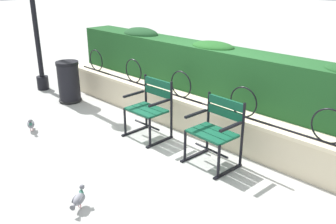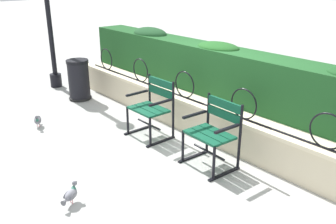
# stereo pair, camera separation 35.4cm
# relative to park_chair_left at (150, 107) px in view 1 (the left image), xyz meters

# --- Properties ---
(ground_plane) EXTENTS (60.00, 60.00, 0.00)m
(ground_plane) POSITION_rel_park_chair_left_xyz_m (0.49, -0.16, -0.47)
(ground_plane) COLOR #ADADA8
(stone_wall) EXTENTS (6.70, 0.41, 0.52)m
(stone_wall) POSITION_rel_park_chair_left_xyz_m (0.49, 0.60, -0.20)
(stone_wall) COLOR beige
(stone_wall) RESTS_ON ground
(iron_arch_fence) EXTENTS (6.18, 0.02, 0.42)m
(iron_arch_fence) POSITION_rel_park_chair_left_xyz_m (0.18, 0.53, 0.23)
(iron_arch_fence) COLOR black
(iron_arch_fence) RESTS_ON stone_wall
(hedge_row) EXTENTS (6.57, 0.55, 0.86)m
(hedge_row) POSITION_rel_park_chair_left_xyz_m (0.47, 1.05, 0.45)
(hedge_row) COLOR #1E5123
(hedge_row) RESTS_ON stone_wall
(park_chair_left) EXTENTS (0.60, 0.52, 0.88)m
(park_chair_left) POSITION_rel_park_chair_left_xyz_m (0.00, 0.00, 0.00)
(park_chair_left) COLOR #0F4C33
(park_chair_left) RESTS_ON ground
(park_chair_right) EXTENTS (0.64, 0.55, 0.86)m
(park_chair_right) POSITION_rel_park_chair_left_xyz_m (1.20, 0.04, -0.00)
(park_chair_right) COLOR #0F4C33
(park_chair_right) RESTS_ON ground
(pigeon_near_chairs) EXTENTS (0.28, 0.18, 0.22)m
(pigeon_near_chairs) POSITION_rel_park_chair_left_xyz_m (-1.45, -1.21, -0.36)
(pigeon_near_chairs) COLOR slate
(pigeon_near_chairs) RESTS_ON ground
(pigeon_far_side) EXTENTS (0.20, 0.26, 0.22)m
(pigeon_far_side) POSITION_rel_park_chair_left_xyz_m (0.82, -1.76, -0.36)
(pigeon_far_side) COLOR gray
(pigeon_far_side) RESTS_ON ground
(trash_bin) EXTENTS (0.44, 0.44, 0.78)m
(trash_bin) POSITION_rel_park_chair_left_xyz_m (-2.25, -0.05, -0.10)
(trash_bin) COLOR black
(trash_bin) RESTS_ON ground
(lamppost) EXTENTS (0.28, 0.28, 3.34)m
(lamppost) POSITION_rel_park_chair_left_xyz_m (-3.36, -0.04, 1.27)
(lamppost) COLOR black
(lamppost) RESTS_ON ground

